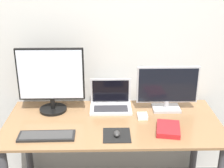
# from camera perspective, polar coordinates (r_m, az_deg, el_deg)

# --- Properties ---
(wall_back) EXTENTS (7.00, 0.05, 2.50)m
(wall_back) POSITION_cam_1_polar(r_m,az_deg,el_deg) (2.56, -0.08, 8.02)
(wall_back) COLOR silver
(wall_back) RESTS_ON ground_plane
(desk) EXTENTS (1.60, 0.74, 0.74)m
(desk) POSITION_cam_1_polar(r_m,az_deg,el_deg) (2.41, 0.14, -9.66)
(desk) COLOR olive
(desk) RESTS_ON ground_plane
(monitor_left) EXTENTS (0.51, 0.22, 0.51)m
(monitor_left) POSITION_cam_1_polar(r_m,az_deg,el_deg) (2.44, -11.10, 0.84)
(monitor_left) COLOR black
(monitor_left) RESTS_ON desk
(monitor_right) EXTENTS (0.48, 0.15, 0.36)m
(monitor_right) POSITION_cam_1_polar(r_m,az_deg,el_deg) (2.49, 10.10, -0.75)
(monitor_right) COLOR #B2B2B7
(monitor_right) RESTS_ON desk
(laptop) EXTENTS (0.33, 0.22, 0.23)m
(laptop) POSITION_cam_1_polar(r_m,az_deg,el_deg) (2.53, -0.24, -3.16)
(laptop) COLOR silver
(laptop) RESTS_ON desk
(keyboard) EXTENTS (0.39, 0.14, 0.02)m
(keyboard) POSITION_cam_1_polar(r_m,az_deg,el_deg) (2.19, -11.87, -9.26)
(keyboard) COLOR black
(keyboard) RESTS_ON desk
(mousepad) EXTENTS (0.19, 0.20, 0.00)m
(mousepad) POSITION_cam_1_polar(r_m,az_deg,el_deg) (2.17, 0.88, -9.34)
(mousepad) COLOR black
(mousepad) RESTS_ON desk
(mouse) EXTENTS (0.04, 0.07, 0.03)m
(mouse) POSITION_cam_1_polar(r_m,az_deg,el_deg) (2.15, 0.89, -9.07)
(mouse) COLOR #333333
(mouse) RESTS_ON mousepad
(book) EXTENTS (0.20, 0.24, 0.04)m
(book) POSITION_cam_1_polar(r_m,az_deg,el_deg) (2.24, 10.24, -8.09)
(book) COLOR red
(book) RESTS_ON desk
(power_brick) EXTENTS (0.08, 0.09, 0.03)m
(power_brick) POSITION_cam_1_polar(r_m,az_deg,el_deg) (2.40, 5.59, -5.86)
(power_brick) COLOR white
(power_brick) RESTS_ON desk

